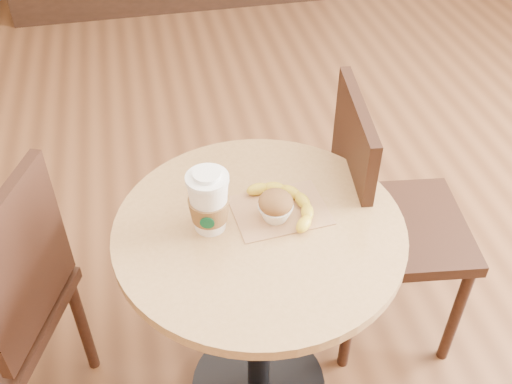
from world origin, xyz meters
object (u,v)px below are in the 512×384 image
chair_right (382,217)px  coffee_cup (209,203)px  chair_left (1,308)px  banana (284,205)px  cafe_table (259,279)px  muffin (276,206)px

chair_right → coffee_cup: 0.66m
chair_left → coffee_cup: size_ratio=5.26×
coffee_cup → banana: coffee_cup is taller
chair_left → banana: (0.77, -0.04, 0.27)m
banana → chair_left: bearing=153.2°
cafe_table → chair_right: bearing=23.5°
cafe_table → banana: size_ratio=3.49×
cafe_table → coffee_cup: (-0.12, 0.02, 0.28)m
coffee_cup → banana: bearing=19.0°
muffin → coffee_cup: bearing=178.2°
cafe_table → chair_left: 0.70m
chair_left → chair_right: (1.13, 0.11, 0.01)m
chair_left → chair_right: 1.14m
chair_right → muffin: size_ratio=10.44×
muffin → chair_left: bearing=175.2°
chair_left → muffin: 0.80m
muffin → banana: muffin is taller
cafe_table → chair_right: (0.43, 0.19, -0.03)m
chair_right → coffee_cup: chair_right is taller
muffin → banana: size_ratio=0.42×
coffee_cup → banana: (0.19, 0.02, -0.06)m
banana → cafe_table: bearing=-174.1°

